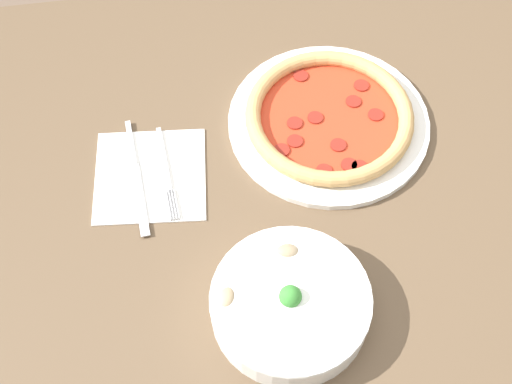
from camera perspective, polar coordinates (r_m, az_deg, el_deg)
The scene contains 7 objects.
ground_plane at distance 1.83m, azimuth 3.36°, elevation -11.24°, with size 8.00×8.00×0.00m, color brown.
dining_table at distance 1.26m, azimuth 4.79°, elevation -0.77°, with size 1.11×0.91×0.74m.
pizza at distance 1.20m, azimuth 5.86°, elevation 5.89°, with size 0.34×0.34×0.04m.
bowl at distance 1.01m, azimuth 2.76°, elevation -8.90°, with size 0.23×0.23×0.07m.
napkin at distance 1.16m, azimuth -8.45°, elevation 1.31°, with size 0.19×0.19×0.00m.
fork at distance 1.16m, azimuth -7.19°, elevation 1.67°, with size 0.02×0.18×0.00m.
knife at distance 1.17m, azimuth -9.62°, elevation 1.66°, with size 0.03×0.23×0.01m.
Camera 1 is at (0.20, 0.63, 1.70)m, focal length 50.00 mm.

